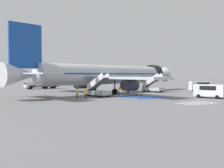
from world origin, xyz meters
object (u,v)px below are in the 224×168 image
Objects in this scene: ground_crew_1 at (77,92)px; ground_crew_2 at (119,91)px; airliner at (107,75)px; traffic_cone_2 at (142,94)px; ground_crew_0 at (86,93)px; traffic_cone_0 at (137,94)px; ground_crew_3 at (128,89)px; service_van_0 at (209,90)px; service_van_1 at (201,85)px; boarding_stairs_forward at (153,87)px; fuel_tanker at (42,82)px; traffic_cone_1 at (45,96)px; boarding_stairs_aft at (98,91)px.

ground_crew_2 is (9.23, 0.97, -0.12)m from ground_crew_1.
traffic_cone_2 is at bearing -3.93° from airliner.
ground_crew_1 is at bearing -23.08° from ground_crew_0.
ground_crew_0 reaches higher than traffic_cone_0.
ground_crew_2 is 5.10m from ground_crew_3.
traffic_cone_2 is (-6.76, 9.47, -1.04)m from service_van_0.
service_van_1 is 19.47m from ground_crew_3.
ground_crew_1 is 12.49m from traffic_cone_0.
boarding_stairs_forward is 31.81m from fuel_tanker.
traffic_cone_2 is at bearing -173.03° from ground_crew_2.
boarding_stairs_forward reaches higher than fuel_tanker.
boarding_stairs_forward is 0.60× the size of fuel_tanker.
service_van_1 is 20.28m from traffic_cone_0.
traffic_cone_1 is (-36.64, 4.06, -1.11)m from service_van_1.
airliner is 4.80× the size of fuel_tanker.
service_van_0 is (14.10, -13.12, 0.34)m from boarding_stairs_aft.
ground_crew_2 is at bearing 108.03° from service_van_0.
fuel_tanker is at bearing 101.45° from traffic_cone_2.
ground_crew_3 is at bearing 75.88° from traffic_cone_0.
boarding_stairs_aft is at bearing -93.84° from ground_crew_3.
service_van_0 is 9.52× the size of traffic_cone_1.
ground_crew_3 is at bearing -162.67° from fuel_tanker.
service_van_1 is (13.86, 12.16, 0.03)m from service_van_0.
service_van_0 is 8.12× the size of traffic_cone_2.
traffic_cone_2 is at bearing -22.85° from traffic_cone_1.
traffic_cone_2 is at bearing -38.91° from boarding_stairs_aft.
ground_crew_3 reaches higher than traffic_cone_0.
traffic_cone_1 is (-22.78, 16.22, -1.08)m from service_van_0.
ground_crew_1 is 5.86m from traffic_cone_1.
ground_crew_0 is at bearing -50.52° from traffic_cone_1.
ground_crew_1 is 9.28m from ground_crew_2.
airliner is 13.11m from ground_crew_1.
boarding_stairs_aft is 9.92× the size of traffic_cone_1.
boarding_stairs_aft is 0.96× the size of service_van_1.
ground_crew_0 reaches higher than ground_crew_2.
fuel_tanker is 5.15× the size of ground_crew_1.
ground_crew_3 is (13.54, 3.69, -0.00)m from ground_crew_1.
service_van_0 is at bearing -21.22° from service_van_1.
fuel_tanker reaches higher than ground_crew_2.
service_van_1 is 31.93m from ground_crew_0.
ground_crew_2 reaches higher than traffic_cone_0.
fuel_tanker is at bearing 88.82° from service_van_0.
traffic_cone_0 is (7.73, -1.76, -0.75)m from boarding_stairs_aft.
ground_crew_1 is 3.24× the size of traffic_cone_0.
ground_crew_1 is at bearing -47.04° from traffic_cone_1.
fuel_tanker reaches higher than traffic_cone_2.
service_van_0 is at bearing -161.94° from fuel_tanker.
airliner is 13.41m from ground_crew_0.
traffic_cone_0 is at bearing -136.28° from ground_crew_0.
service_van_0 is at bearing -1.25° from ground_crew_3.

